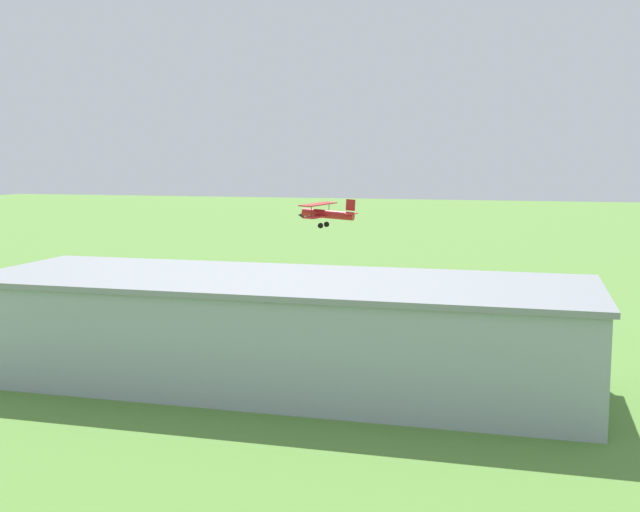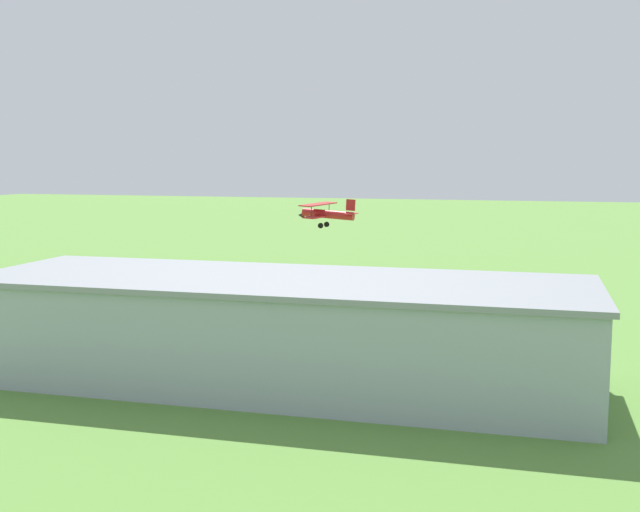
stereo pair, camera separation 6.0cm
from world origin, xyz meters
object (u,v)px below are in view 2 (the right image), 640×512
(biplane, at_px, (326,213))
(person_near_hangar_door, at_px, (181,310))
(car_red, at_px, (20,313))
(hangar, at_px, (278,330))
(car_green, at_px, (81,314))
(person_walking_on_apron, at_px, (572,338))

(biplane, relative_size, person_near_hangar_door, 5.03)
(person_near_hangar_door, bearing_deg, car_red, 21.43)
(hangar, bearing_deg, car_green, -28.75)
(hangar, bearing_deg, person_walking_on_apron, -142.06)
(car_green, bearing_deg, biplane, -118.96)
(biplane, height_order, person_walking_on_apron, biplane)
(car_red, distance_m, person_near_hangar_door, 14.30)
(hangar, height_order, biplane, biplane)
(car_red, xyz_separation_m, person_walking_on_apron, (-47.40, -3.51, 0.02))
(person_walking_on_apron, bearing_deg, car_red, 4.24)
(car_red, xyz_separation_m, person_near_hangar_door, (-13.32, -5.23, 0.01))
(hangar, xyz_separation_m, person_walking_on_apron, (-18.93, -14.75, -2.61))
(hangar, relative_size, biplane, 4.62)
(hangar, height_order, car_red, hangar)
(hangar, distance_m, car_red, 30.72)
(car_red, bearing_deg, hangar, 158.45)
(car_red, relative_size, person_near_hangar_door, 2.50)
(person_near_hangar_door, relative_size, person_walking_on_apron, 0.99)
(hangar, xyz_separation_m, car_red, (28.47, -11.24, -2.62))
(hangar, height_order, person_near_hangar_door, hangar)
(car_green, xyz_separation_m, person_walking_on_apron, (-42.08, -2.05, 0.05))
(car_green, bearing_deg, hangar, 151.25)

